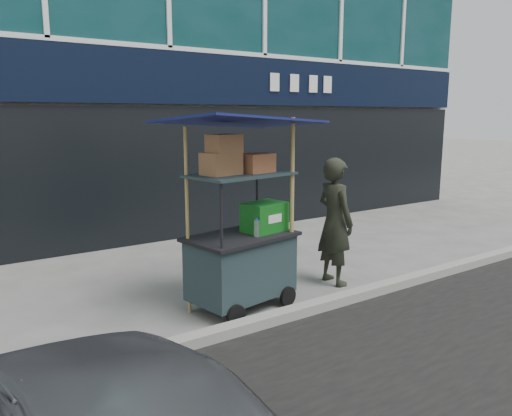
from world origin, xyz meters
TOP-DOWN VIEW (x-y plane):
  - ground at (0.00, 0.00)m, footprint 80.00×80.00m
  - curb at (0.00, -0.20)m, footprint 80.00×0.18m
  - vendor_cart at (-0.75, 0.41)m, footprint 1.87×1.46m
  - vendor_man at (0.74, 0.44)m, footprint 0.45×0.65m

SIDE VIEW (x-z plane):
  - ground at x=0.00m, z-range 0.00..0.00m
  - curb at x=0.00m, z-range 0.00..0.12m
  - vendor_cart at x=-0.75m, z-range -0.34..1.94m
  - vendor_man at x=0.74m, z-range 0.00..1.71m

